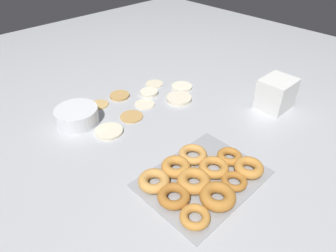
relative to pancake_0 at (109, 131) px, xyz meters
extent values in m
plane|color=#B2B5BA|center=(0.24, -0.05, -0.01)|extent=(3.00, 3.00, 0.00)
cylinder|color=beige|center=(0.00, 0.00, 0.00)|extent=(0.11, 0.11, 0.01)
cylinder|color=tan|center=(0.19, 0.19, 0.00)|extent=(0.09, 0.09, 0.01)
cylinder|color=tan|center=(0.08, 0.20, 0.00)|extent=(0.08, 0.08, 0.01)
cylinder|color=silver|center=(0.31, 0.12, 0.00)|extent=(0.08, 0.08, 0.02)
cylinder|color=beige|center=(0.39, 0.17, 0.00)|extent=(0.09, 0.09, 0.01)
cylinder|color=tan|center=(0.13, 0.02, 0.00)|extent=(0.10, 0.10, 0.01)
cylinder|color=beige|center=(0.37, -0.02, 0.00)|extent=(0.11, 0.11, 0.02)
cylinder|color=beige|center=(0.23, 0.06, 0.00)|extent=(0.09, 0.09, 0.01)
cylinder|color=silver|center=(0.46, 0.05, 0.00)|extent=(0.10, 0.10, 0.01)
cube|color=#93969B|center=(0.07, -0.42, 0.00)|extent=(0.39, 0.29, 0.01)
torus|color=#C68438|center=(-0.07, -0.51, 0.01)|extent=(0.09, 0.09, 0.02)
torus|color=#B7752D|center=(0.03, -0.51, 0.02)|extent=(0.11, 0.11, 0.04)
torus|color=#AD6B28|center=(0.12, -0.50, 0.01)|extent=(0.08, 0.08, 0.02)
torus|color=#C68438|center=(0.20, -0.50, 0.02)|extent=(0.10, 0.10, 0.03)
torus|color=#AD6B28|center=(-0.06, -0.41, 0.02)|extent=(0.10, 0.10, 0.03)
torus|color=#C68438|center=(0.03, -0.42, 0.02)|extent=(0.11, 0.11, 0.03)
torus|color=#C68438|center=(0.12, -0.42, 0.01)|extent=(0.10, 0.10, 0.03)
torus|color=#B7752D|center=(0.20, -0.42, 0.01)|extent=(0.09, 0.09, 0.03)
torus|color=#D19347|center=(-0.06, -0.33, 0.02)|extent=(0.10, 0.10, 0.03)
torus|color=#C68438|center=(0.03, -0.33, 0.02)|extent=(0.10, 0.10, 0.03)
torus|color=#D19347|center=(0.12, -0.33, 0.01)|extent=(0.10, 0.10, 0.03)
cylinder|color=white|center=(-0.05, 0.14, 0.03)|extent=(0.17, 0.17, 0.07)
cube|color=white|center=(0.63, -0.35, 0.01)|extent=(0.15, 0.12, 0.03)
cube|color=white|center=(0.63, -0.35, 0.03)|extent=(0.15, 0.12, 0.03)
cube|color=white|center=(0.63, -0.35, 0.06)|extent=(0.15, 0.12, 0.03)
cube|color=white|center=(0.63, -0.35, 0.09)|extent=(0.15, 0.12, 0.03)
cube|color=white|center=(0.63, -0.35, 0.11)|extent=(0.15, 0.12, 0.03)
camera|label=1|loc=(-0.48, -0.83, 0.70)|focal=32.00mm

